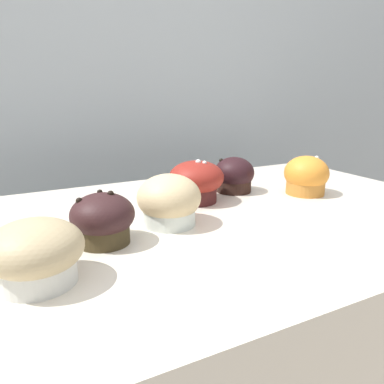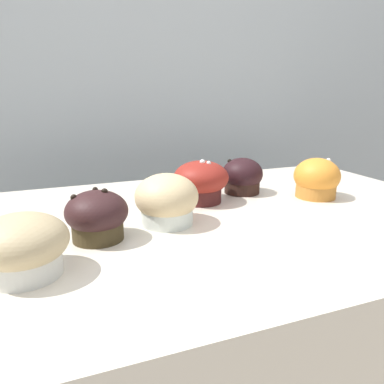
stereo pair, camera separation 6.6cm
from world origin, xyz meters
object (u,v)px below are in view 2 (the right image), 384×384
at_px(muffin_front_right, 242,177).
at_px(muffin_front_center, 167,201).
at_px(muffin_front_left, 22,246).
at_px(muffin_back_right, 97,216).
at_px(muffin_back_left, 201,181).
at_px(muffin_back_center, 317,179).

bearing_deg(muffin_front_right, muffin_front_center, -149.26).
relative_size(muffin_front_center, muffin_front_left, 0.96).
xyz_separation_m(muffin_front_center, muffin_front_left, (-0.22, -0.11, -0.00)).
bearing_deg(muffin_front_center, muffin_back_right, -166.79).
height_order(muffin_back_left, muffin_front_left, muffin_back_left).
xyz_separation_m(muffin_front_left, muffin_back_center, (0.56, 0.15, 0.00)).
bearing_deg(muffin_back_right, muffin_back_left, 29.24).
xyz_separation_m(muffin_back_left, muffin_back_right, (-0.22, -0.12, -0.01)).
height_order(muffin_front_center, muffin_front_left, muffin_front_center).
height_order(muffin_front_center, muffin_front_right, muffin_front_center).
height_order(muffin_back_left, muffin_front_right, muffin_back_left).
distance_m(muffin_front_right, muffin_back_center, 0.16).
distance_m(muffin_front_center, muffin_front_left, 0.25).
xyz_separation_m(muffin_front_right, muffin_back_center, (0.13, -0.09, 0.00)).
distance_m(muffin_back_left, muffin_back_center, 0.25).
bearing_deg(muffin_front_center, muffin_back_left, 43.00).
xyz_separation_m(muffin_back_left, muffin_back_center, (0.24, -0.06, -0.00)).
bearing_deg(muffin_back_center, muffin_front_left, -164.92).
distance_m(muffin_front_center, muffin_back_right, 0.12).
relative_size(muffin_front_right, muffin_back_center, 0.93).
bearing_deg(muffin_front_right, muffin_front_left, -151.10).
xyz_separation_m(muffin_back_left, muffin_front_left, (-0.32, -0.21, -0.00)).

